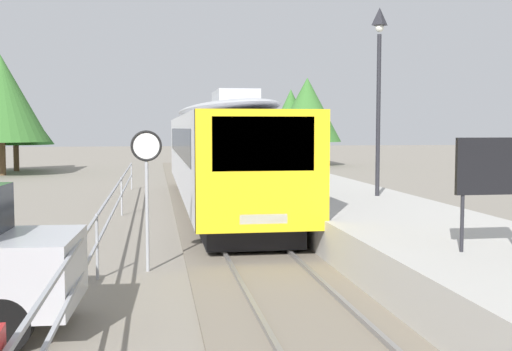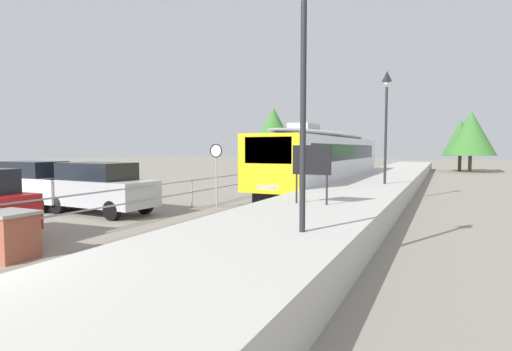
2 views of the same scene
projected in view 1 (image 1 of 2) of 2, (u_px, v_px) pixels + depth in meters
name	position (u px, v px, depth m)	size (l,w,h in m)	color
ground_plane	(132.00, 211.00, 21.97)	(160.00, 160.00, 0.00)	gray
track_rails	(219.00, 209.00, 22.44)	(3.20, 60.00, 0.14)	slate
commuter_train	(219.00, 148.00, 22.40)	(2.82, 18.96, 3.74)	silver
station_platform	(310.00, 195.00, 22.91)	(3.90, 60.00, 0.90)	#B7B5AD
platform_lamp_mid_platform	(379.00, 65.00, 18.19)	(0.34, 0.34, 5.35)	#232328
platform_notice_board	(492.00, 170.00, 10.09)	(1.20, 0.08, 1.80)	#232328
speed_limit_sign	(147.00, 165.00, 12.59)	(0.61, 0.10, 2.81)	#9EA0A5
carpark_fence	(97.00, 232.00, 12.01)	(0.06, 36.06, 1.25)	#9EA0A5
tree_behind_carpark	(15.00, 118.00, 42.35)	(4.91, 4.91, 5.33)	brown
tree_behind_station_far	(291.00, 116.00, 49.52)	(3.77, 3.77, 5.84)	brown
tree_distant_left	(1.00, 98.00, 38.29)	(5.58, 5.58, 7.29)	brown
tree_distant_centre	(307.00, 110.00, 48.28)	(5.15, 5.15, 6.64)	brown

